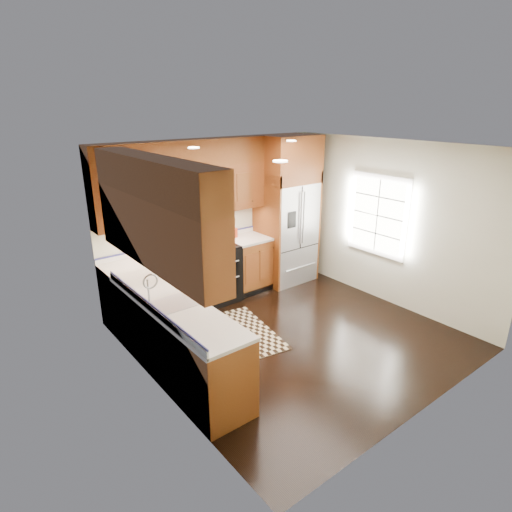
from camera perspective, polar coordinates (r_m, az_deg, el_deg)
ground at (r=6.17m, az=4.95°, el=-10.53°), size 4.00×4.00×0.00m
wall_back at (r=7.15m, az=-5.69°, el=5.05°), size 4.00×0.02×2.60m
wall_left at (r=4.58m, az=-13.33°, el=-4.02°), size 0.02×4.00×2.60m
wall_right at (r=7.10m, az=17.26°, el=4.14°), size 0.02×4.00×2.60m
window at (r=7.16m, az=15.94°, el=5.24°), size 0.04×1.10×1.30m
base_cabinets at (r=5.97m, az=-9.71°, el=-6.93°), size 2.85×3.00×0.90m
countertop at (r=5.93m, az=-9.31°, el=-2.10°), size 2.86×3.01×0.04m
upper_cabinets at (r=5.66m, az=-10.84°, el=8.42°), size 2.85×3.00×1.15m
range at (r=7.02m, az=-5.72°, el=-2.39°), size 0.76×0.67×0.95m
microwave at (r=6.77m, az=-6.67°, el=7.32°), size 0.76×0.40×0.42m
refrigerator at (r=7.62m, az=4.13°, el=6.06°), size 0.98×0.75×2.60m
sink_faucet at (r=4.99m, az=-11.42°, el=-5.68°), size 0.54×0.44×0.37m
rug at (r=6.21m, az=-2.00°, el=-10.19°), size 1.07×1.52×0.01m
knife_block at (r=6.76m, az=-9.95°, el=1.78°), size 0.13×0.16×0.27m
utensil_crock at (r=7.29m, az=-2.91°, el=3.38°), size 0.13×0.13×0.32m
cutting_board at (r=7.25m, az=-3.84°, el=2.44°), size 0.38×0.38×0.02m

